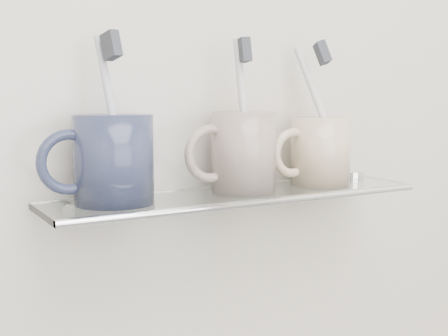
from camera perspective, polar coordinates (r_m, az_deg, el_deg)
wall_back at (r=0.84m, az=-0.89°, el=8.45°), size 2.50×0.00×2.50m
shelf_glass at (r=0.80m, az=1.27°, el=-2.53°), size 0.50×0.12×0.01m
shelf_rail at (r=0.76m, az=3.46°, el=-3.16°), size 0.50×0.01×0.01m
bracket_left at (r=0.77m, az=-14.25°, el=-4.08°), size 0.02×0.03×0.02m
bracket_right at (r=0.96m, az=10.58°, el=-1.67°), size 0.02×0.03×0.02m
mug_left at (r=0.73m, az=-10.04°, el=0.78°), size 0.10×0.10×0.10m
mug_left_handle at (r=0.71m, az=-13.98°, el=0.53°), size 0.07×0.01×0.07m
toothbrush_left at (r=0.73m, az=-10.13°, el=4.66°), size 0.03×0.06×0.19m
bristles_left at (r=0.73m, az=-10.27°, el=10.98°), size 0.02×0.03×0.03m
mug_center at (r=0.80m, az=1.79°, el=1.49°), size 0.11×0.11×0.10m
mug_center_handle at (r=0.78m, az=-1.20°, el=1.32°), size 0.07×0.01×0.07m
toothbrush_center at (r=0.80m, az=1.81°, el=5.01°), size 0.02×0.03×0.19m
bristles_center at (r=0.80m, az=1.83°, el=10.73°), size 0.02×0.03×0.03m
mug_right at (r=0.88m, az=8.81°, el=1.54°), size 0.11×0.11×0.09m
mug_right_handle at (r=0.85m, az=6.32°, el=1.39°), size 0.07×0.01×0.07m
toothbrush_right at (r=0.87m, az=8.88°, el=5.11°), size 0.05×0.07×0.18m
bristles_right at (r=0.87m, az=8.98°, el=10.36°), size 0.03×0.03×0.04m
chrome_cap at (r=0.92m, az=11.60°, el=-0.73°), size 0.03×0.03×0.01m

